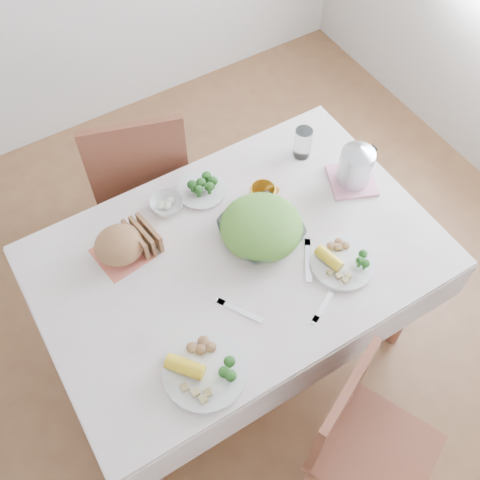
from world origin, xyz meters
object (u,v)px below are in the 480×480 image
yellow_mug (263,195)px  dinner_plate_left (205,371)px  chair_far (141,175)px  dining_table (238,303)px  salad_bowl (261,231)px  dinner_plate_right (342,263)px  chair_near (378,450)px  electric_kettle (357,162)px

yellow_mug → dinner_plate_left: bearing=-137.4°
chair_far → yellow_mug: (0.28, -0.64, 0.34)m
dining_table → dinner_plate_left: (-0.34, -0.34, 0.40)m
dining_table → dinner_plate_left: size_ratio=4.89×
salad_bowl → yellow_mug: (0.10, 0.14, 0.01)m
chair_far → dinner_plate_right: chair_far is taller
chair_near → dinner_plate_left: (-0.43, 0.47, 0.31)m
chair_near → dinner_plate_left: chair_near is taller
dinner_plate_right → salad_bowl: bearing=125.9°
dinner_plate_left → yellow_mug: yellow_mug is taller
dining_table → yellow_mug: size_ratio=12.86×
dining_table → chair_far: 0.81m
yellow_mug → electric_kettle: 0.40m
chair_near → electric_kettle: (0.50, 0.87, 0.42)m
chair_near → yellow_mug: chair_near is taller
chair_near → chair_far: size_ratio=0.88×
chair_near → dinner_plate_right: chair_near is taller
dinner_plate_left → yellow_mug: bearing=42.6°
dining_table → dinner_plate_right: bearing=-37.7°
dinner_plate_left → dinner_plate_right: (0.65, 0.10, 0.00)m
dining_table → electric_kettle: electric_kettle is taller
chair_far → electric_kettle: size_ratio=5.20×
chair_near → electric_kettle: electric_kettle is taller
salad_bowl → dinner_plate_left: (-0.45, -0.37, -0.03)m
dining_table → dinner_plate_right: size_ratio=5.69×
salad_bowl → dinner_plate_right: bearing=-54.1°
dinner_plate_left → electric_kettle: electric_kettle is taller
electric_kettle → dinner_plate_right: bearing=-150.9°
salad_bowl → dinner_plate_right: size_ratio=1.21×
dining_table → electric_kettle: 0.78m
chair_far → dinner_plate_right: 1.15m
chair_near → electric_kettle: 1.09m
chair_near → dinner_plate_right: bearing=44.3°
dining_table → salad_bowl: salad_bowl is taller
dinner_plate_left → chair_far: bearing=76.8°
chair_near → chair_far: 1.62m
chair_far → dinner_plate_right: (0.38, -1.04, 0.31)m
yellow_mug → electric_kettle: electric_kettle is taller
dinner_plate_right → electric_kettle: electric_kettle is taller
salad_bowl → chair_near: bearing=-91.8°
chair_far → yellow_mug: chair_far is taller
chair_far → dining_table: bearing=112.2°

